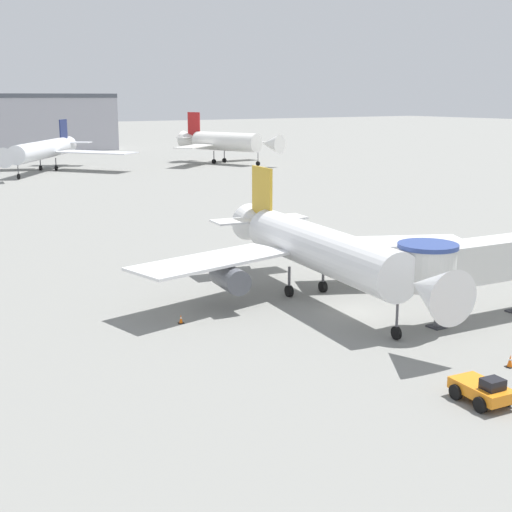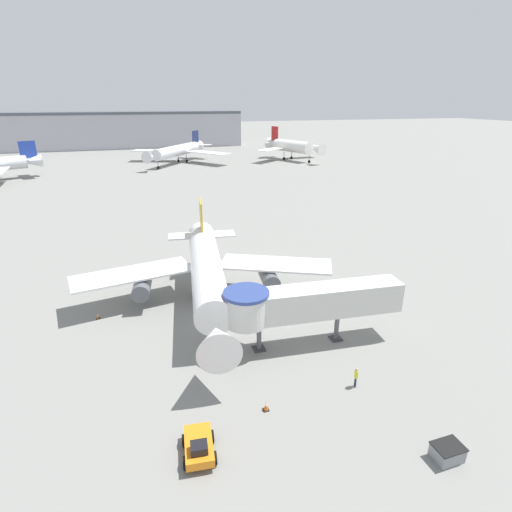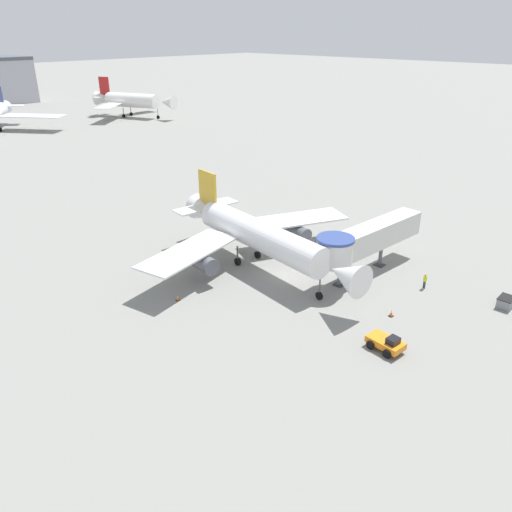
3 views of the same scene
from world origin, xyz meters
The scene contains 11 objects.
ground_plane centered at (0.00, 0.00, 0.00)m, with size 800.00×800.00×0.00m, color gray.
main_airplane centered at (0.07, 4.11, 4.08)m, with size 29.97×29.07×9.63m.
jet_bridge centered at (6.81, -6.27, 4.42)m, with size 16.87×4.52×6.10m.
pushback_tug_orange centered at (-4.49, -16.15, 0.74)m, with size 2.38×3.43×1.59m.
service_container_gray centered at (10.75, -21.22, 0.55)m, with size 1.97×1.46×1.10m.
traffic_cone_near_nose centered at (0.98, -13.60, 0.36)m, with size 0.46×0.46×0.76m.
traffic_cone_port_wing centered at (-11.78, 4.49, 0.30)m, with size 0.38×0.38×0.64m.
ground_crew_marshaller centered at (8.75, -13.24, 1.03)m, with size 0.30×0.39×1.79m.
background_jet_red_tail centered at (52.85, 109.67, 5.23)m, with size 29.12×29.06×12.00m.
background_jet_navy_tail centered at (10.66, 114.03, 4.65)m, with size 34.29×34.57×10.60m.
terminal_building centered at (-18.86, 175.00, 8.30)m, with size 134.31×19.75×16.57m.
Camera 2 is at (-6.79, -35.95, 21.73)m, focal length 28.00 mm.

